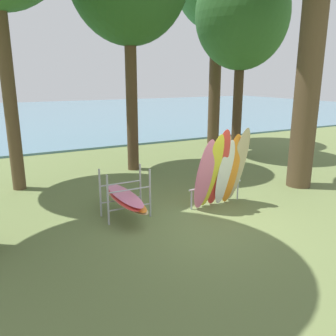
{
  "coord_description": "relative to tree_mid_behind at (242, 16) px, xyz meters",
  "views": [
    {
      "loc": [
        -4.41,
        -6.45,
        3.44
      ],
      "look_at": [
        -0.21,
        1.43,
        1.1
      ],
      "focal_mm": 37.08,
      "sensor_mm": 36.0,
      "label": 1
    }
  ],
  "objects": [
    {
      "name": "leaning_board_pile",
      "position": [
        -4.5,
        -4.99,
        -4.89
      ],
      "size": [
        1.78,
        0.83,
        2.2
      ],
      "color": "pink",
      "rests_on": "ground"
    },
    {
      "name": "tree_mid_behind",
      "position": [
        0.0,
        0.0,
        0.0
      ],
      "size": [
        3.89,
        3.89,
        8.19
      ],
      "color": "#42301E",
      "rests_on": "ground"
    },
    {
      "name": "ground_plane",
      "position": [
        -5.57,
        -5.74,
        -5.91
      ],
      "size": [
        80.0,
        80.0,
        0.0
      ],
      "primitive_type": "plane",
      "color": "olive"
    },
    {
      "name": "board_storage_rack",
      "position": [
        -7.05,
        -4.4,
        -5.42
      ],
      "size": [
        1.15,
        2.13,
        1.25
      ],
      "color": "#9EA0A5",
      "rests_on": "ground"
    },
    {
      "name": "lake_water",
      "position": [
        -5.57,
        22.27,
        -5.86
      ],
      "size": [
        80.0,
        36.0,
        0.1
      ],
      "primitive_type": "cube",
      "color": "slate",
      "rests_on": "ground"
    }
  ]
}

